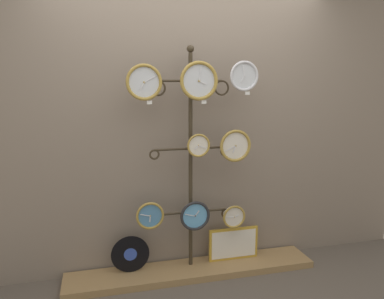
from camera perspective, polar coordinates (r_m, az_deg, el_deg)
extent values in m
plane|color=brown|center=(3.21, 1.73, -21.23)|extent=(12.00, 12.00, 0.00)
cube|color=gray|center=(3.31, -0.92, 5.43)|extent=(4.40, 0.04, 2.80)
cube|color=#9E7A4C|center=(3.49, 0.04, -17.93)|extent=(2.20, 0.36, 0.06)
cylinder|color=#382D1E|center=(3.55, -0.21, -17.77)|extent=(0.43, 0.43, 0.02)
cylinder|color=#382D1E|center=(3.22, -0.22, -2.51)|extent=(0.03, 0.03, 1.89)
sphere|color=#382D1E|center=(3.15, -0.24, 15.11)|extent=(0.06, 0.06, 0.06)
cylinder|color=#382D1E|center=(3.11, -2.71, 10.42)|extent=(0.27, 0.02, 0.02)
torus|color=#382D1E|center=(3.08, -5.22, 9.31)|extent=(0.13, 0.02, 0.13)
cylinder|color=#382D1E|center=(3.18, 2.20, 10.41)|extent=(0.27, 0.02, 0.02)
torus|color=#382D1E|center=(3.22, 4.55, 9.35)|extent=(0.13, 0.02, 0.13)
cylinder|color=#382D1E|center=(3.15, -2.97, 0.03)|extent=(0.31, 0.02, 0.02)
torus|color=#382D1E|center=(3.13, -5.75, -0.76)|extent=(0.09, 0.02, 0.09)
cylinder|color=#382D1E|center=(3.23, 2.45, 0.27)|extent=(0.31, 0.02, 0.02)
torus|color=#382D1E|center=(3.28, 5.05, -0.25)|extent=(0.09, 0.02, 0.09)
cylinder|color=#382D1E|center=(3.30, -3.07, -9.75)|extent=(0.33, 0.02, 0.02)
torus|color=#382D1E|center=(3.28, -5.96, -10.62)|extent=(0.10, 0.02, 0.10)
cylinder|color=#382D1E|center=(3.37, 2.56, -9.28)|extent=(0.33, 0.02, 0.02)
torus|color=#382D1E|center=(3.44, 5.25, -9.65)|extent=(0.10, 0.02, 0.10)
cylinder|color=silver|center=(2.97, -7.34, 10.13)|extent=(0.26, 0.02, 0.26)
torus|color=#A58438|center=(2.96, -7.30, 10.13)|extent=(0.28, 0.03, 0.28)
cylinder|color=#A58438|center=(2.96, -7.31, 10.13)|extent=(0.02, 0.01, 0.02)
cube|color=silver|center=(2.95, -7.59, 9.60)|extent=(0.04, 0.00, 0.06)
cube|color=silver|center=(2.96, -6.44, 10.62)|extent=(0.09, 0.00, 0.05)
cylinder|color=silver|center=(3.04, 1.01, 10.42)|extent=(0.29, 0.02, 0.29)
torus|color=#A58438|center=(3.03, 1.09, 10.42)|extent=(0.31, 0.03, 0.31)
cylinder|color=#A58438|center=(3.03, 1.09, 10.42)|extent=(0.02, 0.01, 0.02)
cube|color=silver|center=(3.04, 1.67, 10.16)|extent=(0.07, 0.00, 0.04)
cube|color=silver|center=(3.03, 1.25, 11.46)|extent=(0.02, 0.00, 0.11)
cylinder|color=silver|center=(3.19, 7.87, 11.02)|extent=(0.23, 0.02, 0.23)
torus|color=silver|center=(3.18, 7.97, 11.03)|extent=(0.25, 0.02, 0.25)
cylinder|color=silver|center=(3.18, 7.97, 11.03)|extent=(0.01, 0.01, 0.01)
cube|color=silver|center=(3.17, 7.73, 10.61)|extent=(0.04, 0.00, 0.05)
cube|color=silver|center=(3.17, 7.87, 11.82)|extent=(0.02, 0.00, 0.09)
cylinder|color=silver|center=(3.11, 0.95, 0.65)|extent=(0.18, 0.02, 0.18)
torus|color=#A58438|center=(3.10, 1.02, 0.60)|extent=(0.20, 0.02, 0.20)
cylinder|color=#A58438|center=(3.10, 1.03, 0.60)|extent=(0.01, 0.01, 0.01)
cube|color=silver|center=(3.09, 0.74, 0.33)|extent=(0.04, 0.00, 0.03)
cube|color=silver|center=(3.11, 1.62, 0.40)|extent=(0.07, 0.00, 0.03)
cylinder|color=silver|center=(3.20, 6.56, 0.60)|extent=(0.25, 0.02, 0.25)
torus|color=#A58438|center=(3.19, 6.66, 0.55)|extent=(0.28, 0.03, 0.28)
cylinder|color=#A58438|center=(3.19, 6.65, 0.56)|extent=(0.02, 0.01, 0.02)
cube|color=silver|center=(3.19, 6.46, 0.05)|extent=(0.03, 0.00, 0.06)
cube|color=silver|center=(3.18, 5.91, 0.15)|extent=(0.09, 0.00, 0.05)
cylinder|color=#4C84B2|center=(3.19, -6.43, -9.93)|extent=(0.22, 0.02, 0.22)
torus|color=#A58438|center=(3.17, -6.39, -10.03)|extent=(0.24, 0.02, 0.24)
cylinder|color=#A58438|center=(3.17, -6.40, -10.03)|extent=(0.01, 0.01, 0.01)
cube|color=silver|center=(3.18, -6.42, -10.47)|extent=(0.01, 0.00, 0.05)
cube|color=silver|center=(3.16, -7.13, -9.91)|extent=(0.08, 0.00, 0.03)
cylinder|color=#60A8DB|center=(3.27, 0.42, -10.01)|extent=(0.24, 0.02, 0.24)
torus|color=#262628|center=(3.26, 0.49, -10.10)|extent=(0.26, 0.02, 0.26)
cylinder|color=#262628|center=(3.26, 0.49, -10.10)|extent=(0.01, 0.01, 0.01)
cube|color=silver|center=(3.25, 0.80, -9.70)|extent=(0.04, 0.00, 0.05)
cube|color=silver|center=(3.24, -0.28, -9.97)|extent=(0.09, 0.00, 0.03)
cylinder|color=silver|center=(3.39, 6.37, -10.10)|extent=(0.19, 0.02, 0.19)
torus|color=#A58438|center=(3.38, 6.46, -10.18)|extent=(0.21, 0.02, 0.21)
cylinder|color=#A58438|center=(3.38, 6.46, -10.18)|extent=(0.01, 0.01, 0.01)
cube|color=silver|center=(3.38, 6.81, -10.02)|extent=(0.05, 0.00, 0.03)
cube|color=silver|center=(3.37, 5.88, -10.21)|extent=(0.07, 0.00, 0.01)
cylinder|color=black|center=(3.37, -9.38, -15.47)|extent=(0.33, 0.01, 0.33)
cylinder|color=#334FB2|center=(3.36, -9.37, -15.51)|extent=(0.11, 0.00, 0.11)
cube|color=gold|center=(3.57, 6.34, -14.06)|extent=(0.47, 0.02, 0.30)
cube|color=white|center=(3.56, 6.40, -14.13)|extent=(0.42, 0.00, 0.26)
cube|color=white|center=(2.97, -6.50, 7.15)|extent=(0.04, 0.00, 0.03)
cube|color=white|center=(3.05, 1.83, 7.24)|extent=(0.04, 0.00, 0.03)
cube|color=white|center=(3.20, 8.45, 8.50)|extent=(0.04, 0.00, 0.03)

